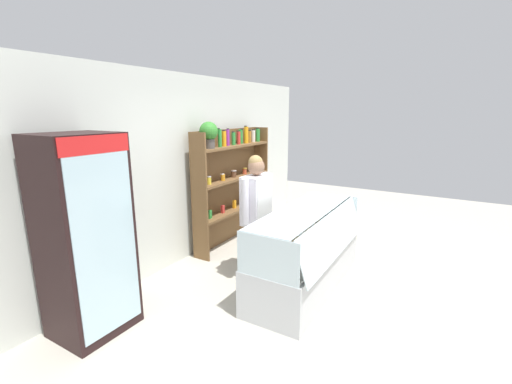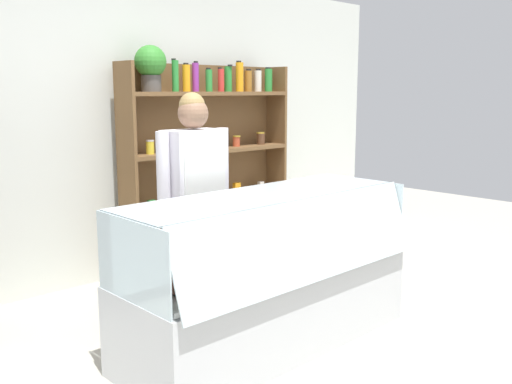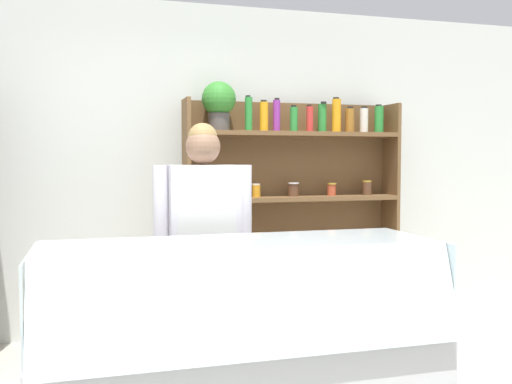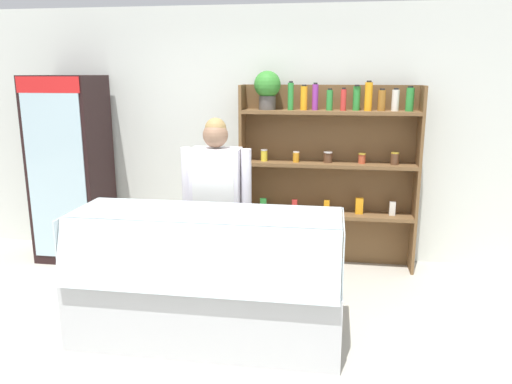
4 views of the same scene
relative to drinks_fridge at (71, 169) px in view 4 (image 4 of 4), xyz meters
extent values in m
plane|color=#B7B2A3|center=(1.98, -1.62, -1.00)|extent=(12.00, 12.00, 0.00)
cube|color=silver|center=(1.98, 0.45, 0.35)|extent=(6.80, 0.10, 2.70)
cube|color=black|center=(0.00, 0.01, 0.00)|extent=(0.71, 0.62, 1.99)
cube|color=silver|center=(0.00, -0.31, 0.00)|extent=(0.63, 0.01, 1.79)
cube|color=red|center=(0.00, -0.31, 0.90)|extent=(0.67, 0.01, 0.16)
cylinder|color=#3356B2|center=(-0.20, -0.24, -0.64)|extent=(0.06, 0.06, 0.21)
cylinder|color=#9E6623|center=(0.00, -0.24, -0.64)|extent=(0.05, 0.05, 0.21)
cylinder|color=#2D8C38|center=(0.20, -0.24, -0.65)|extent=(0.06, 0.06, 0.20)
cylinder|color=red|center=(-0.22, -0.24, -0.11)|extent=(0.05, 0.05, 0.21)
cylinder|color=#9E6623|center=(-0.07, -0.24, -0.11)|extent=(0.05, 0.05, 0.22)
cylinder|color=#3356B2|center=(0.07, -0.24, -0.13)|extent=(0.06, 0.06, 0.16)
cylinder|color=silver|center=(0.22, -0.24, -0.14)|extent=(0.06, 0.06, 0.15)
cylinder|color=#2D8C38|center=(-0.22, -0.24, 0.42)|extent=(0.07, 0.07, 0.21)
cylinder|color=purple|center=(-0.07, -0.24, 0.40)|extent=(0.05, 0.05, 0.17)
cylinder|color=red|center=(0.07, -0.24, 0.41)|extent=(0.06, 0.06, 0.20)
cylinder|color=orange|center=(0.22, -0.24, 0.41)|extent=(0.07, 0.07, 0.19)
cube|color=brown|center=(2.76, 0.28, -0.05)|extent=(1.81, 0.02, 1.89)
cube|color=brown|center=(1.87, 0.14, -0.05)|extent=(0.03, 0.28, 1.89)
cube|color=brown|center=(3.65, 0.14, -0.05)|extent=(0.03, 0.28, 1.89)
cube|color=brown|center=(2.76, 0.14, -0.43)|extent=(1.75, 0.28, 0.04)
cube|color=brown|center=(2.76, 0.14, 0.10)|extent=(1.75, 0.28, 0.04)
cube|color=brown|center=(2.76, 0.14, 0.63)|extent=(1.75, 0.28, 0.04)
cylinder|color=#4C4742|center=(2.13, 0.14, 0.72)|extent=(0.17, 0.17, 0.14)
sphere|color=#35852D|center=(2.13, 0.14, 0.90)|extent=(0.27, 0.27, 0.27)
cylinder|color=#2D8C38|center=(2.36, 0.12, 0.79)|extent=(0.06, 0.06, 0.27)
cylinder|color=black|center=(2.36, 0.14, 0.93)|extent=(0.04, 0.04, 0.02)
cylinder|color=orange|center=(2.50, 0.13, 0.77)|extent=(0.07, 0.07, 0.24)
cylinder|color=black|center=(2.50, 0.14, 0.90)|extent=(0.05, 0.05, 0.02)
cylinder|color=purple|center=(2.61, 0.14, 0.78)|extent=(0.06, 0.06, 0.25)
cylinder|color=black|center=(2.61, 0.14, 0.91)|extent=(0.04, 0.04, 0.02)
cylinder|color=#2D8C38|center=(2.75, 0.13, 0.75)|extent=(0.06, 0.06, 0.20)
cylinder|color=black|center=(2.75, 0.14, 0.86)|extent=(0.04, 0.04, 0.02)
cylinder|color=red|center=(2.89, 0.12, 0.76)|extent=(0.06, 0.06, 0.21)
cylinder|color=black|center=(2.89, 0.14, 0.87)|extent=(0.04, 0.04, 0.02)
cylinder|color=#2D8C38|center=(3.01, 0.16, 0.77)|extent=(0.07, 0.07, 0.24)
cylinder|color=black|center=(3.01, 0.14, 0.90)|extent=(0.05, 0.05, 0.02)
cylinder|color=orange|center=(3.13, 0.12, 0.79)|extent=(0.07, 0.07, 0.28)
cylinder|color=black|center=(3.13, 0.14, 0.94)|extent=(0.05, 0.05, 0.02)
cylinder|color=#9E6623|center=(3.26, 0.15, 0.75)|extent=(0.08, 0.08, 0.20)
cylinder|color=black|center=(3.26, 0.14, 0.86)|extent=(0.05, 0.05, 0.02)
cylinder|color=silver|center=(3.39, 0.14, 0.76)|extent=(0.07, 0.07, 0.21)
cylinder|color=black|center=(3.39, 0.14, 0.87)|extent=(0.05, 0.05, 0.02)
cylinder|color=#2D8C38|center=(3.52, 0.13, 0.77)|extent=(0.08, 0.08, 0.23)
cylinder|color=black|center=(3.52, 0.14, 0.89)|extent=(0.05, 0.05, 0.02)
cylinder|color=yellow|center=(2.10, 0.14, 0.18)|extent=(0.07, 0.07, 0.11)
cylinder|color=silver|center=(2.10, 0.14, 0.24)|extent=(0.07, 0.07, 0.01)
cylinder|color=orange|center=(2.43, 0.12, 0.17)|extent=(0.07, 0.07, 0.10)
cylinder|color=silver|center=(2.43, 0.14, 0.22)|extent=(0.07, 0.07, 0.01)
cylinder|color=brown|center=(2.75, 0.14, 0.17)|extent=(0.09, 0.09, 0.10)
cylinder|color=silver|center=(2.75, 0.14, 0.23)|extent=(0.09, 0.09, 0.01)
cylinder|color=#BF4C2D|center=(3.10, 0.14, 0.17)|extent=(0.07, 0.07, 0.09)
cylinder|color=gold|center=(3.10, 0.14, 0.22)|extent=(0.07, 0.07, 0.01)
cylinder|color=brown|center=(3.42, 0.13, 0.18)|extent=(0.08, 0.08, 0.11)
cylinder|color=gold|center=(3.42, 0.14, 0.24)|extent=(0.08, 0.08, 0.01)
cube|color=#2D8C38|center=(2.09, 0.14, -0.34)|extent=(0.07, 0.04, 0.13)
cube|color=red|center=(2.42, 0.14, -0.35)|extent=(0.05, 0.04, 0.13)
cube|color=orange|center=(2.76, 0.14, -0.34)|extent=(0.06, 0.04, 0.13)
cube|color=orange|center=(3.09, 0.14, -0.32)|extent=(0.08, 0.05, 0.17)
cube|color=silver|center=(3.42, 0.14, -0.34)|extent=(0.06, 0.04, 0.14)
cube|color=silver|center=(1.89, -1.52, -0.72)|extent=(2.03, 0.74, 0.55)
cube|color=white|center=(1.89, -1.52, -0.43)|extent=(1.97, 0.68, 0.03)
cube|color=silver|center=(1.89, -1.87, -0.22)|extent=(1.99, 0.16, 0.47)
cube|color=silver|center=(1.89, -1.47, 0.00)|extent=(1.99, 0.58, 0.01)
cube|color=silver|center=(0.88, -1.52, -0.22)|extent=(0.01, 0.70, 0.45)
cube|color=silver|center=(2.89, -1.52, -0.22)|extent=(0.01, 0.70, 0.45)
cube|color=tan|center=(1.12, -1.43, -0.38)|extent=(0.16, 0.11, 0.06)
cube|color=white|center=(1.12, -1.65, -0.39)|extent=(0.05, 0.03, 0.02)
cube|color=tan|center=(1.50, -1.43, -0.39)|extent=(0.16, 0.12, 0.04)
cube|color=white|center=(1.50, -1.65, -0.39)|extent=(0.05, 0.03, 0.02)
cube|color=tan|center=(1.89, -1.43, -0.39)|extent=(0.16, 0.14, 0.05)
cube|color=white|center=(1.89, -1.65, -0.39)|extent=(0.05, 0.03, 0.02)
cube|color=beige|center=(2.27, -1.43, -0.39)|extent=(0.17, 0.14, 0.04)
cube|color=white|center=(2.27, -1.65, -0.39)|extent=(0.05, 0.03, 0.02)
cube|color=tan|center=(2.65, -1.43, -0.38)|extent=(0.16, 0.14, 0.06)
cube|color=white|center=(2.65, -1.65, -0.39)|extent=(0.05, 0.03, 0.02)
cylinder|color=#A35B4C|center=(1.05, -1.63, -0.34)|extent=(0.15, 0.14, 0.14)
cylinder|color=#C1706B|center=(1.27, -1.63, -0.35)|extent=(0.20, 0.13, 0.11)
cylinder|color=white|center=(2.40, -1.61, -0.31)|extent=(0.07, 0.07, 0.21)
cylinder|color=white|center=(2.50, -1.61, -0.32)|extent=(0.07, 0.07, 0.19)
cylinder|color=#4C4233|center=(1.72, -0.84, -0.61)|extent=(0.13, 0.13, 0.76)
cylinder|color=#4C4233|center=(1.91, -0.84, -0.61)|extent=(0.13, 0.13, 0.76)
cube|color=white|center=(1.81, -0.84, 0.08)|extent=(0.42, 0.24, 0.63)
cube|color=white|center=(1.81, -0.97, -0.26)|extent=(0.36, 0.01, 1.17)
cylinder|color=white|center=(1.55, -0.84, 0.11)|extent=(0.09, 0.09, 0.57)
cylinder|color=white|center=(2.08, -0.84, 0.11)|extent=(0.09, 0.09, 0.57)
sphere|color=#8C664C|center=(1.81, -0.84, 0.51)|extent=(0.21, 0.21, 0.21)
sphere|color=#997A47|center=(1.81, -0.83, 0.56)|extent=(0.18, 0.18, 0.18)
camera|label=1|loc=(-1.84, -3.00, 1.18)|focal=24.00mm
camera|label=2|loc=(-0.62, -4.03, 0.66)|focal=40.00mm
camera|label=3|loc=(1.17, -4.29, 0.43)|focal=40.00mm
camera|label=4|loc=(2.80, -4.95, 1.02)|focal=35.00mm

